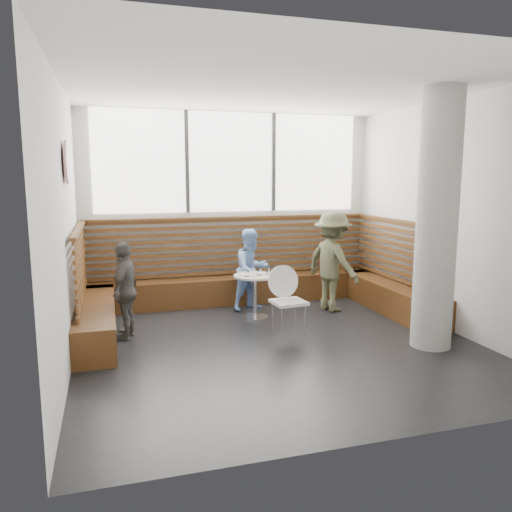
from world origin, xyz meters
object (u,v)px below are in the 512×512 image
object	(u,v)px
cafe_table	(255,287)
child_left	(125,290)
concrete_column	(437,221)
cafe_chair	(287,295)
adult_man	(333,262)
child_back	(252,270)

from	to	relation	value
cafe_table	child_left	xyz separation A→B (m)	(-1.92, -0.40, 0.17)
concrete_column	child_left	distance (m)	4.09
cafe_chair	adult_man	distance (m)	1.46
cafe_table	child_back	xyz separation A→B (m)	(0.09, 0.50, 0.18)
cafe_table	cafe_chair	xyz separation A→B (m)	(0.21, -0.85, 0.07)
cafe_table	adult_man	xyz separation A→B (m)	(1.31, 0.08, 0.32)
adult_man	child_left	distance (m)	3.27
concrete_column	child_back	size ratio (longest dim) A/B	2.43
cafe_chair	adult_man	xyz separation A→B (m)	(1.11, 0.92, 0.25)
child_back	child_left	bearing A→B (deg)	-177.57
concrete_column	child_back	xyz separation A→B (m)	(-1.70, 2.35, -0.94)
adult_man	child_left	world-z (taller)	adult_man
child_left	cafe_table	bearing A→B (deg)	122.15
child_back	adult_man	bearing A→B (deg)	-40.70
cafe_chair	cafe_table	bearing A→B (deg)	98.09
adult_man	child_left	xyz separation A→B (m)	(-3.23, -0.48, -0.15)
adult_man	child_back	world-z (taller)	adult_man
cafe_chair	adult_man	world-z (taller)	adult_man
adult_man	child_back	xyz separation A→B (m)	(-1.23, 0.42, -0.14)
concrete_column	adult_man	size ratio (longest dim) A/B	2.01
concrete_column	cafe_chair	xyz separation A→B (m)	(-1.59, 1.00, -1.05)
child_back	cafe_chair	bearing A→B (deg)	-106.69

